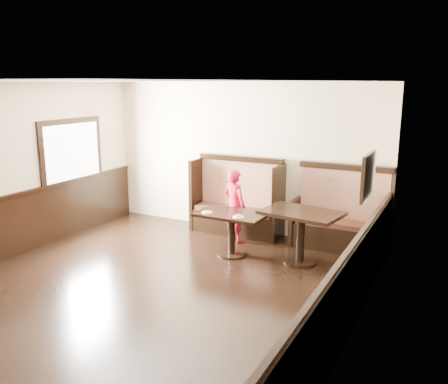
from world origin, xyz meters
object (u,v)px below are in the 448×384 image
Objects in this scene: booth_main at (238,205)px; booth_neighbor at (341,221)px; table_main at (232,223)px; child at (235,206)px; table_neighbor at (301,224)px.

booth_main is 1.95m from booth_neighbor.
table_main is 0.71m from child.
booth_neighbor reaches higher than table_neighbor.
booth_neighbor is at bearing 37.67° from table_main.
child reaches higher than table_main.
booth_neighbor is 1.85m from child.
booth_main reaches higher than table_neighbor.
table_main is 0.87× the size of child.
table_main is at bearing -143.07° from booth_neighbor.
booth_main is 0.54m from child.
booth_neighbor is at bearing -144.62° from child.
child is (0.17, -0.49, 0.13)m from booth_main.
table_main is at bearing -160.66° from table_neighbor.
child is at bearing 112.33° from table_main.
child is (-0.26, 0.65, 0.10)m from table_main.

